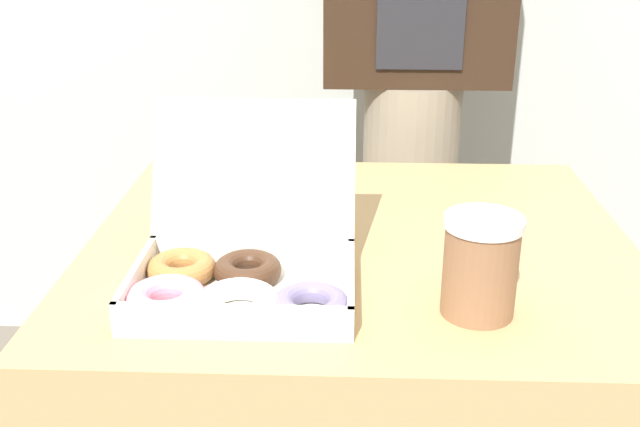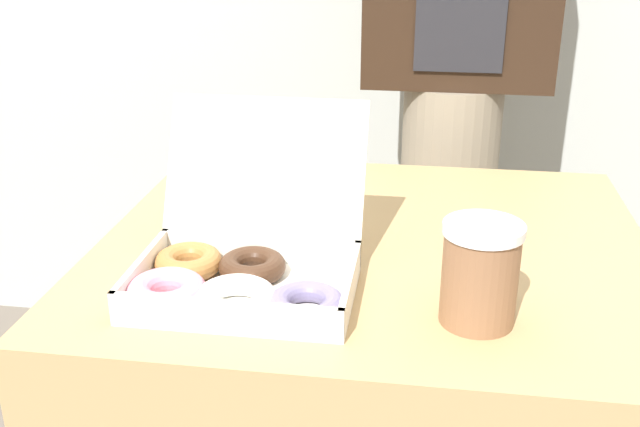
# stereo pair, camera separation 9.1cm
# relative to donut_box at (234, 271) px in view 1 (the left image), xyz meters

# --- Properties ---
(donut_box) EXTENTS (0.30, 0.31, 0.22)m
(donut_box) POSITION_rel_donut_box_xyz_m (0.00, 0.00, 0.00)
(donut_box) COLOR white
(donut_box) RESTS_ON table
(coffee_cup) EXTENTS (0.10, 0.10, 0.13)m
(coffee_cup) POSITION_rel_donut_box_xyz_m (0.31, -0.03, 0.03)
(coffee_cup) COLOR #8C6042
(coffee_cup) RESTS_ON table
(person_customer) EXTENTS (0.40, 0.24, 1.69)m
(person_customer) POSITION_rel_donut_box_xyz_m (0.29, 0.81, 0.14)
(person_customer) COLOR gray
(person_customer) RESTS_ON ground_plane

